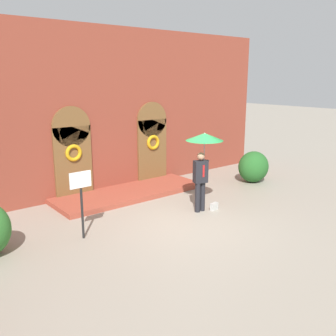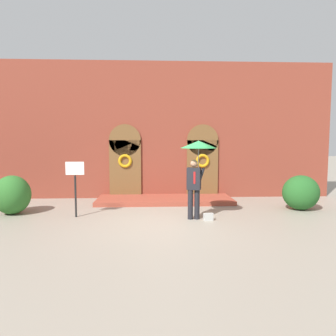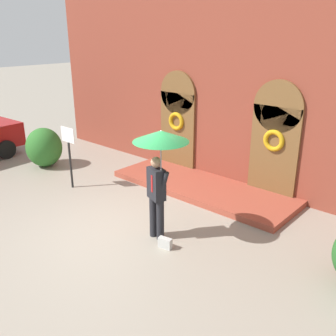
# 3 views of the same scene
# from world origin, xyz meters

# --- Properties ---
(ground_plane) EXTENTS (80.00, 80.00, 0.00)m
(ground_plane) POSITION_xyz_m (0.00, 0.00, 0.00)
(ground_plane) COLOR gray
(building_facade) EXTENTS (14.00, 2.30, 5.60)m
(building_facade) POSITION_xyz_m (-0.00, 4.15, 2.68)
(building_facade) COLOR brown
(building_facade) RESTS_ON ground
(person_with_umbrella) EXTENTS (1.10, 1.10, 2.36)m
(person_with_umbrella) POSITION_xyz_m (0.88, 0.40, 1.91)
(person_with_umbrella) COLOR black
(person_with_umbrella) RESTS_ON ground
(handbag) EXTENTS (0.30, 0.17, 0.22)m
(handbag) POSITION_xyz_m (1.20, 0.20, 0.11)
(handbag) COLOR #B7B7B2
(handbag) RESTS_ON ground
(sign_post) EXTENTS (0.56, 0.06, 1.72)m
(sign_post) POSITION_xyz_m (-2.84, 0.81, 1.16)
(sign_post) COLOR black
(sign_post) RESTS_ON ground
(shrub_left) EXTENTS (1.15, 1.13, 1.25)m
(shrub_left) POSITION_xyz_m (-4.98, 1.29, 0.63)
(shrub_left) COLOR #2D6B28
(shrub_left) RESTS_ON ground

